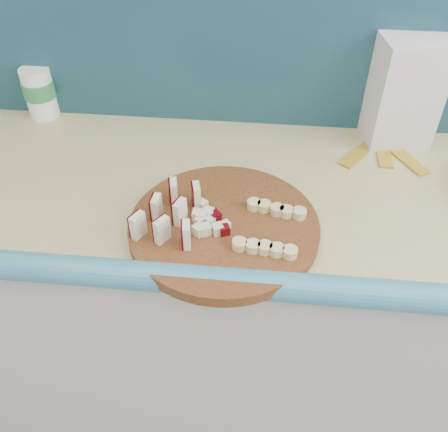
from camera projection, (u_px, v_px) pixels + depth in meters
name	position (u px, v px, depth m)	size (l,w,h in m)	color
kitchen_counter	(256.00, 306.00, 1.47)	(2.20, 0.63, 0.91)	beige
backsplash	(275.00, 32.00, 1.21)	(2.20, 0.02, 0.50)	teal
cutting_board	(224.00, 227.00, 1.05)	(0.40, 0.40, 0.02)	#40230D
apple_wedges	(170.00, 213.00, 1.02)	(0.13, 0.17, 0.05)	beige
apple_chunks	(212.00, 217.00, 1.04)	(0.07, 0.06, 0.02)	beige
banana_slices	(270.00, 228.00, 1.01)	(0.14, 0.16, 0.02)	#D7C083
flour_bag	(405.00, 93.00, 1.22)	(0.16, 0.11, 0.27)	silver
canister	(39.00, 92.00, 1.36)	(0.09, 0.09, 0.14)	white
banana_peel	(382.00, 153.00, 1.26)	(0.22, 0.18, 0.01)	gold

